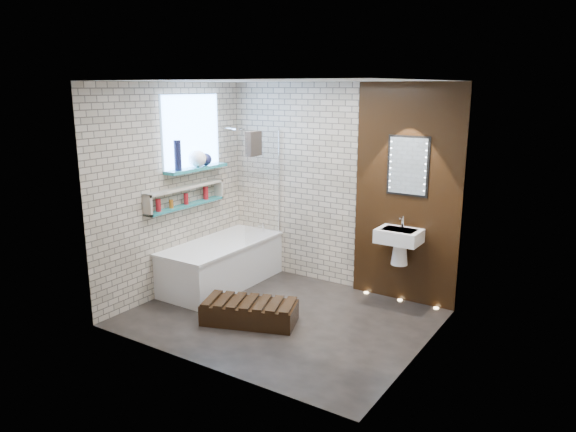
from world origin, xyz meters
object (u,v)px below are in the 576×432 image
Objects in this scene: washbasin at (399,241)px; walnut_step at (250,313)px; bath_screen at (263,186)px; led_mirror at (408,166)px; bathtub at (222,263)px.

washbasin is 0.57× the size of walnut_step.
washbasin is (1.82, 0.18, -0.49)m from bath_screen.
walnut_step is (-1.16, -1.53, -1.54)m from led_mirror.
led_mirror is at bearing 10.66° from bath_screen.
bathtub is 2.32m from washbasin.
bathtub is at bearing -128.90° from bath_screen.
bathtub is 1.14m from bath_screen.
bath_screen is at bearing -169.34° from led_mirror.
washbasin is at bearing 16.01° from bathtub.
bathtub is at bearing -160.22° from led_mirror.
bath_screen is at bearing 118.83° from walnut_step.
bath_screen reaches higher than washbasin.
led_mirror reaches higher than bath_screen.
walnut_step is (0.66, -1.19, -1.17)m from bath_screen.
led_mirror is (1.82, 0.34, 0.37)m from bath_screen.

